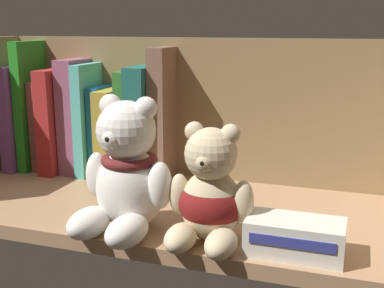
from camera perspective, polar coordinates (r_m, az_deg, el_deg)
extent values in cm
cube|color=#A87F5B|center=(75.43, -2.31, -7.65)|extent=(72.40, 29.25, 2.00)
cube|color=olive|center=(86.08, 1.27, 3.32)|extent=(74.80, 1.20, 26.03)
cube|color=#77468E|center=(99.37, -18.10, 3.12)|extent=(2.12, 14.62, 18.95)
cube|color=#268D24|center=(97.70, -17.13, 4.32)|extent=(1.87, 12.17, 23.31)
cube|color=#924B4B|center=(96.89, -15.80, 2.20)|extent=(2.53, 9.82, 16.19)
cube|color=#A72727|center=(95.05, -14.38, 2.79)|extent=(2.86, 13.83, 18.53)
cube|color=#985374|center=(93.12, -12.68, 3.22)|extent=(3.39, 10.47, 20.28)
cube|color=#5BC5B9|center=(91.73, -11.14, 2.92)|extent=(1.88, 11.64, 19.58)
cube|color=#1963A7|center=(90.99, -9.83, 1.65)|extent=(2.21, 9.23, 15.69)
cube|color=#A49235|center=(89.71, -8.24, 1.46)|extent=(2.93, 14.28, 15.45)
cube|color=#2A6C29|center=(88.28, -6.79, 2.35)|extent=(1.67, 10.93, 18.61)
cube|color=#1D5C55|center=(87.04, -5.12, 2.51)|extent=(3.89, 12.64, 19.51)
cube|color=brown|center=(85.45, -3.06, 3.41)|extent=(2.83, 9.28, 22.55)
ellipsoid|color=white|center=(65.88, -7.04, -5.06)|extent=(9.07, 8.33, 10.67)
sphere|color=white|center=(63.41, -7.51, 1.55)|extent=(7.59, 7.59, 7.59)
sphere|color=white|center=(64.83, -9.27, 4.41)|extent=(2.85, 2.85, 2.85)
sphere|color=white|center=(61.87, -5.27, 4.10)|extent=(2.85, 2.85, 2.85)
sphere|color=white|center=(61.36, -8.91, 0.66)|extent=(2.85, 2.85, 2.85)
sphere|color=black|center=(60.56, -9.46, 0.55)|extent=(1.00, 1.00, 1.00)
ellipsoid|color=white|center=(64.91, -11.65, -8.77)|extent=(5.23, 7.65, 3.79)
ellipsoid|color=white|center=(61.64, -7.31, -9.83)|extent=(5.23, 7.65, 3.79)
ellipsoid|color=white|center=(67.78, -10.70, -3.49)|extent=(3.49, 3.49, 6.17)
ellipsoid|color=white|center=(62.58, -3.68, -4.70)|extent=(3.49, 3.49, 6.17)
torus|color=maroon|center=(64.77, -7.13, -1.84)|extent=(7.29, 7.29, 1.37)
ellipsoid|color=beige|center=(62.04, 2.24, -6.97)|extent=(7.66, 7.03, 9.01)
sphere|color=beige|center=(59.64, 2.17, -1.14)|extent=(6.41, 6.41, 6.41)
sphere|color=beige|center=(60.16, 0.28, 1.45)|extent=(2.40, 2.40, 2.40)
sphere|color=beige|center=(58.88, 4.41, 1.14)|extent=(2.40, 2.40, 2.40)
sphere|color=beige|center=(57.65, 1.50, -2.04)|extent=(2.40, 2.40, 2.40)
sphere|color=black|center=(56.86, 1.24, -2.19)|extent=(0.84, 0.84, 0.84)
ellipsoid|color=beige|center=(60.13, -1.31, -10.64)|extent=(3.66, 6.04, 3.20)
ellipsoid|color=beige|center=(58.71, 3.31, -11.28)|extent=(3.66, 6.04, 3.20)
ellipsoid|color=beige|center=(62.50, -1.44, -5.71)|extent=(2.63, 2.63, 5.21)
ellipsoid|color=beige|center=(60.25, 5.83, -6.52)|extent=(2.63, 2.63, 5.21)
ellipsoid|color=maroon|center=(61.96, 2.25, -6.77)|extent=(8.29, 7.66, 6.31)
cube|color=silver|center=(60.24, 11.64, -10.34)|extent=(11.24, 5.80, 4.24)
cube|color=#33388C|center=(57.32, 11.27, -11.02)|extent=(9.56, 0.16, 1.19)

